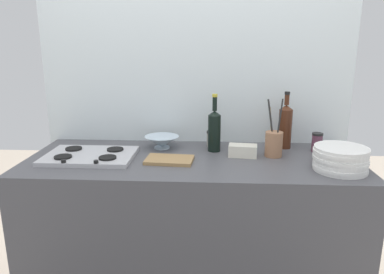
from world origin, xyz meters
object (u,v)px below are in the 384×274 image
object	(u,v)px
condiment_jar_front	(212,139)
wine_bottle_mid_left	(214,130)
plate_stack	(340,159)
condiment_jar_rear	(317,142)
wine_bottle_leftmost	(285,126)
utensil_crock	(274,143)
butter_dish	(243,151)
cutting_board	(169,160)
mixing_bowl	(162,142)
stovetop_hob	(90,156)

from	to	relation	value
condiment_jar_front	wine_bottle_mid_left	bearing A→B (deg)	-80.30
plate_stack	wine_bottle_mid_left	world-z (taller)	wine_bottle_mid_left
condiment_jar_front	condiment_jar_rear	size ratio (longest dim) A/B	0.87
plate_stack	condiment_jar_rear	xyz separation A→B (m)	(-0.03, 0.32, -0.00)
wine_bottle_leftmost	condiment_jar_front	distance (m)	0.44
wine_bottle_mid_left	utensil_crock	bearing A→B (deg)	-14.45
butter_dish	cutting_board	bearing A→B (deg)	-164.15
butter_dish	condiment_jar_front	bearing A→B (deg)	132.58
utensil_crock	condiment_jar_front	bearing A→B (deg)	152.93
plate_stack	butter_dish	xyz separation A→B (m)	(-0.46, 0.20, -0.03)
mixing_bowl	condiment_jar_front	size ratio (longest dim) A/B	2.11
wine_bottle_leftmost	utensil_crock	xyz separation A→B (m)	(-0.09, -0.17, -0.06)
cutting_board	condiment_jar_rear	bearing A→B (deg)	15.41
wine_bottle_leftmost	butter_dish	xyz separation A→B (m)	(-0.26, -0.19, -0.10)
cutting_board	condiment_jar_front	bearing A→B (deg)	53.69
wine_bottle_mid_left	condiment_jar_rear	distance (m)	0.60
butter_dish	cutting_board	world-z (taller)	butter_dish
stovetop_hob	cutting_board	xyz separation A→B (m)	(0.44, -0.03, -0.00)
stovetop_hob	utensil_crock	world-z (taller)	utensil_crock
plate_stack	mixing_bowl	size ratio (longest dim) A/B	1.32
wine_bottle_mid_left	cutting_board	xyz separation A→B (m)	(-0.24, -0.21, -0.12)
plate_stack	utensil_crock	bearing A→B (deg)	143.62
mixing_bowl	condiment_jar_rear	bearing A→B (deg)	-1.00
butter_dish	utensil_crock	bearing A→B (deg)	4.61
condiment_jar_rear	mixing_bowl	bearing A→B (deg)	179.00
stovetop_hob	condiment_jar_rear	size ratio (longest dim) A/B	4.32
condiment_jar_rear	wine_bottle_leftmost	bearing A→B (deg)	157.82
wine_bottle_leftmost	butter_dish	size ratio (longest dim) A/B	2.18
utensil_crock	wine_bottle_leftmost	bearing A→B (deg)	62.17
mixing_bowl	butter_dish	xyz separation A→B (m)	(0.47, -0.13, -0.01)
wine_bottle_mid_left	cutting_board	world-z (taller)	wine_bottle_mid_left
wine_bottle_leftmost	condiment_jar_rear	world-z (taller)	wine_bottle_leftmost
condiment_jar_front	condiment_jar_rear	bearing A→B (deg)	-6.85
wine_bottle_mid_left	mixing_bowl	distance (m)	0.32
wine_bottle_mid_left	condiment_jar_front	bearing A→B (deg)	99.70
wine_bottle_mid_left	butter_dish	distance (m)	0.21
cutting_board	butter_dish	bearing A→B (deg)	15.85
stovetop_hob	cutting_board	distance (m)	0.44
stovetop_hob	utensil_crock	bearing A→B (deg)	5.25
wine_bottle_mid_left	plate_stack	bearing A→B (deg)	-25.77
stovetop_hob	mixing_bowl	bearing A→B (deg)	29.88
wine_bottle_mid_left	mixing_bowl	size ratio (longest dim) A/B	1.64
mixing_bowl	utensil_crock	distance (m)	0.65
stovetop_hob	condiment_jar_front	world-z (taller)	condiment_jar_front
stovetop_hob	butter_dish	bearing A→B (deg)	5.38
plate_stack	mixing_bowl	world-z (taller)	plate_stack
condiment_jar_front	cutting_board	bearing A→B (deg)	-126.31
wine_bottle_leftmost	condiment_jar_rear	size ratio (longest dim) A/B	3.05
plate_stack	wine_bottle_mid_left	distance (m)	0.69
condiment_jar_front	butter_dish	bearing A→B (deg)	-47.42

